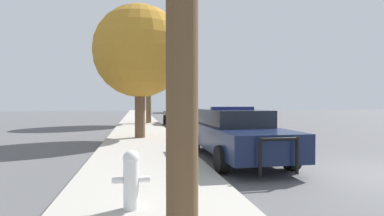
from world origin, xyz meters
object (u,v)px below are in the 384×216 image
object	(u,v)px
car_background_midblock	(180,114)
tree_sidewalk_near	(140,52)
tree_sidewalk_mid	(148,53)
fire_hydrant	(131,178)
police_car	(235,133)
box_truck	(179,102)
traffic_light	(163,81)

from	to	relation	value
car_background_midblock	tree_sidewalk_near	xyz separation A→B (m)	(-3.00, -8.25, 3.08)
tree_sidewalk_near	tree_sidewalk_mid	world-z (taller)	tree_sidewalk_mid
fire_hydrant	car_background_midblock	xyz separation A→B (m)	(3.23, 17.14, 0.21)
car_background_midblock	police_car	bearing A→B (deg)	-95.61
box_truck	police_car	bearing A→B (deg)	87.13
tree_sidewalk_near	tree_sidewalk_mid	distance (m)	9.57
fire_hydrant	car_background_midblock	size ratio (longest dim) A/B	0.19
police_car	traffic_light	world-z (taller)	traffic_light
tree_sidewalk_near	tree_sidewalk_mid	bearing A→B (deg)	85.43
fire_hydrant	traffic_light	xyz separation A→B (m)	(2.12, 18.79, 2.76)
fire_hydrant	car_background_midblock	bearing A→B (deg)	79.33
police_car	car_background_midblock	bearing A→B (deg)	-91.83
traffic_light	box_truck	size ratio (longest dim) A/B	0.61
car_background_midblock	tree_sidewalk_mid	distance (m)	5.25
traffic_light	tree_sidewalk_mid	xyz separation A→B (m)	(-1.14, -0.48, 2.05)
traffic_light	tree_sidewalk_near	distance (m)	10.09
fire_hydrant	traffic_light	bearing A→B (deg)	83.56
fire_hydrant	traffic_light	size ratio (longest dim) A/B	0.19
box_truck	tree_sidewalk_mid	world-z (taller)	tree_sidewalk_mid
police_car	tree_sidewalk_mid	size ratio (longest dim) A/B	0.70
traffic_light	tree_sidewalk_mid	distance (m)	2.39
police_car	car_background_midblock	size ratio (longest dim) A/B	1.22
car_background_midblock	box_truck	world-z (taller)	box_truck
car_background_midblock	box_truck	distance (m)	26.42
car_background_midblock	fire_hydrant	bearing A→B (deg)	-104.88
fire_hydrant	tree_sidewalk_near	distance (m)	9.49
fire_hydrant	box_truck	world-z (taller)	box_truck
car_background_midblock	tree_sidewalk_near	size ratio (longest dim) A/B	0.75
fire_hydrant	tree_sidewalk_near	bearing A→B (deg)	88.50
traffic_light	car_background_midblock	distance (m)	3.23
fire_hydrant	box_truck	bearing A→B (deg)	81.02
box_truck	tree_sidewalk_mid	distance (m)	25.92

